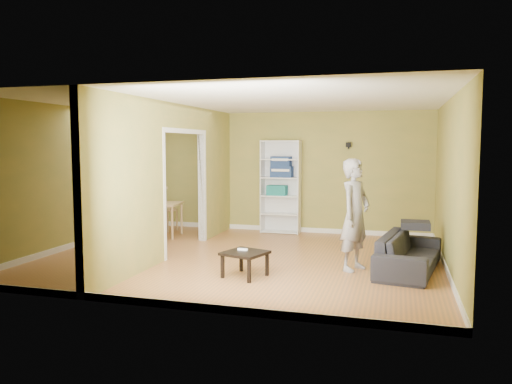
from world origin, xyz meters
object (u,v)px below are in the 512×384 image
(chair_left, at_px, (120,211))
(chair_far, at_px, (167,208))
(bookshelf, at_px, (281,187))
(person, at_px, (355,205))
(sofa, at_px, (409,247))
(dining_table, at_px, (153,206))
(coffee_table, at_px, (245,255))
(chair_near, at_px, (140,218))

(chair_left, xyz_separation_m, chair_far, (0.70, 0.75, -0.01))
(bookshelf, distance_m, chair_left, 3.46)
(person, bearing_deg, chair_far, 84.80)
(chair_left, bearing_deg, chair_far, 128.47)
(sofa, height_order, dining_table, sofa)
(sofa, bearing_deg, person, 111.94)
(person, xyz_separation_m, coffee_table, (-1.48, -0.84, -0.68))
(coffee_table, bearing_deg, sofa, 23.84)
(coffee_table, xyz_separation_m, chair_far, (-2.82, 3.26, 0.19))
(person, bearing_deg, chair_near, 99.33)
(sofa, relative_size, dining_table, 1.70)
(dining_table, xyz_separation_m, chair_near, (0.04, -0.62, -0.15))
(coffee_table, distance_m, chair_near, 3.39)
(person, xyz_separation_m, bookshelf, (-1.81, 2.93, 0.01))
(person, height_order, bookshelf, bookshelf)
(person, distance_m, chair_far, 4.96)
(coffee_table, relative_size, chair_far, 0.55)
(chair_left, bearing_deg, bookshelf, 103.24)
(bookshelf, bearing_deg, chair_left, -158.48)
(dining_table, relative_size, chair_far, 1.11)
(person, relative_size, coffee_table, 3.59)
(person, height_order, chair_far, person)
(sofa, relative_size, chair_left, 1.87)
(sofa, relative_size, bookshelf, 0.95)
(sofa, bearing_deg, dining_table, 82.57)
(coffee_table, xyz_separation_m, dining_table, (-2.80, 2.59, 0.31))
(person, bearing_deg, chair_left, 95.70)
(coffee_table, bearing_deg, chair_left, 144.53)
(chair_left, xyz_separation_m, chair_near, (0.76, -0.55, -0.04))
(coffee_table, distance_m, chair_far, 4.31)
(chair_far, bearing_deg, sofa, 169.91)
(sofa, distance_m, chair_left, 6.00)
(person, relative_size, chair_left, 1.95)
(chair_left, bearing_deg, chair_near, 45.98)
(person, bearing_deg, dining_table, 91.97)
(sofa, height_order, chair_left, chair_left)
(dining_table, bearing_deg, bookshelf, 25.64)
(chair_near, bearing_deg, bookshelf, 52.08)
(bookshelf, distance_m, dining_table, 2.76)
(person, relative_size, dining_table, 1.78)
(sofa, relative_size, chair_near, 2.03)
(person, xyz_separation_m, chair_left, (-5.00, 1.68, -0.48))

